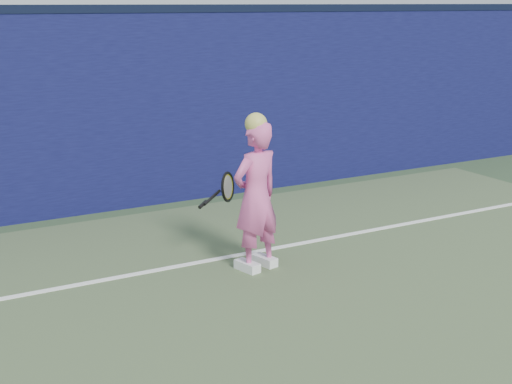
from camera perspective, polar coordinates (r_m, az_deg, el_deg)
backstop_wall at (r=9.43m, az=-11.09°, el=6.27°), size 24.00×0.40×2.50m
wall_cap at (r=9.33m, az=-11.50°, el=14.18°), size 24.00×0.42×0.10m
player at (r=7.07m, az=0.00°, el=-0.30°), size 0.63×0.49×1.60m
racket at (r=7.42m, az=-2.43°, el=0.30°), size 0.56×0.33×0.33m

